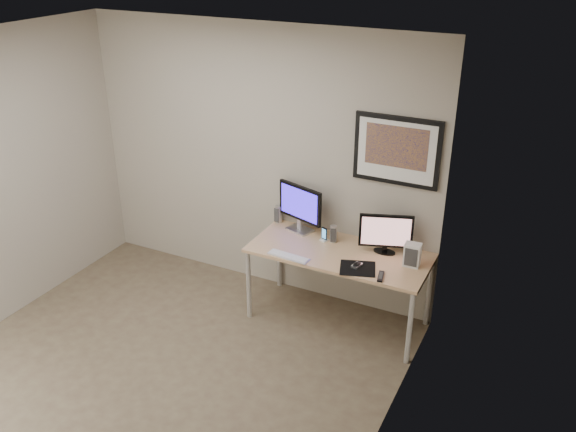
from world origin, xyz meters
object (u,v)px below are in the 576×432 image
at_px(phone_dock, 324,234).
at_px(framed_art, 397,151).
at_px(desk, 339,258).
at_px(keyboard, 289,256).
at_px(fan_unit, 412,255).
at_px(speaker_right, 333,234).
at_px(monitor_tv, 386,233).
at_px(monitor_large, 300,206).
at_px(speaker_left, 279,214).

bearing_deg(phone_dock, framed_art, 42.51).
distance_m(desk, keyboard, 0.47).
relative_size(keyboard, fan_unit, 1.85).
height_order(speaker_right, keyboard, speaker_right).
relative_size(phone_dock, fan_unit, 0.64).
xyz_separation_m(monitor_tv, phone_dock, (-0.56, -0.03, -0.13)).
bearing_deg(monitor_large, speaker_right, 7.46).
bearing_deg(framed_art, speaker_right, -159.13).
height_order(desk, speaker_right, speaker_right).
xyz_separation_m(framed_art, speaker_right, (-0.47, -0.18, -0.81)).
height_order(framed_art, speaker_right, framed_art).
bearing_deg(framed_art, fan_unit, -45.15).
height_order(monitor_large, speaker_right, monitor_large).
distance_m(monitor_large, monitor_tv, 0.86).
bearing_deg(fan_unit, framed_art, 132.05).
xyz_separation_m(monitor_large, phone_dock, (0.29, -0.09, -0.19)).
relative_size(monitor_large, keyboard, 1.27).
bearing_deg(framed_art, monitor_tv, -86.16).
distance_m(framed_art, monitor_tv, 0.72).
height_order(framed_art, keyboard, framed_art).
distance_m(desk, monitor_large, 0.62).
distance_m(speaker_right, fan_unit, 0.77).
bearing_deg(phone_dock, speaker_right, 37.99).
height_order(speaker_left, speaker_right, speaker_left).
xyz_separation_m(keyboard, fan_unit, (1.00, 0.33, 0.10)).
bearing_deg(speaker_left, fan_unit, -3.45).
height_order(framed_art, speaker_left, framed_art).
distance_m(speaker_right, phone_dock, 0.08).
relative_size(desk, phone_dock, 12.04).
relative_size(speaker_right, fan_unit, 0.77).
xyz_separation_m(speaker_right, fan_unit, (0.76, -0.11, 0.02)).
relative_size(monitor_tv, speaker_left, 2.62).
bearing_deg(framed_art, monitor_large, -172.22).
relative_size(monitor_tv, fan_unit, 2.17).
relative_size(speaker_left, keyboard, 0.45).
xyz_separation_m(phone_dock, keyboard, (-0.16, -0.42, -0.06)).
xyz_separation_m(desk, keyboard, (-0.36, -0.29, 0.07)).
xyz_separation_m(speaker_right, phone_dock, (-0.08, -0.02, -0.01)).
distance_m(monitor_large, keyboard, 0.58).
bearing_deg(framed_art, desk, -136.54).
bearing_deg(fan_unit, speaker_left, 167.06).
height_order(monitor_tv, fan_unit, monitor_tv).
distance_m(desk, phone_dock, 0.27).
height_order(desk, fan_unit, fan_unit).
height_order(monitor_large, speaker_left, monitor_large).
bearing_deg(monitor_tv, monitor_large, 156.85).
height_order(monitor_tv, speaker_right, monitor_tv).
xyz_separation_m(framed_art, fan_unit, (0.29, -0.29, -0.79)).
bearing_deg(monitor_large, desk, -6.19).
relative_size(desk, monitor_tv, 3.56).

